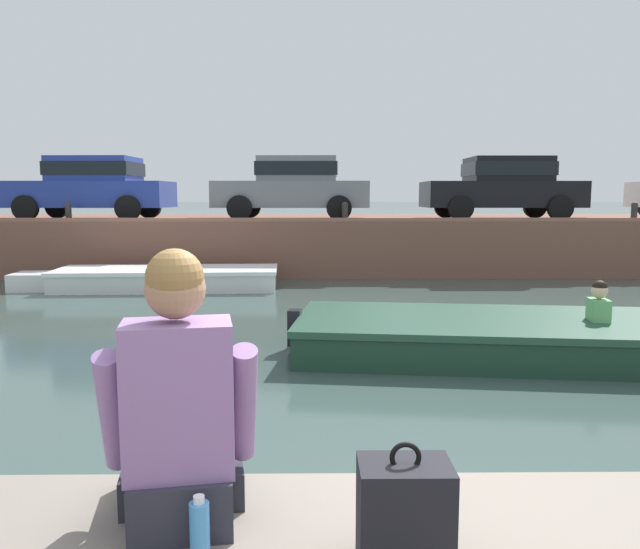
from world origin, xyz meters
The scene contains 14 objects.
ground_plane centered at (0.00, 5.95, 0.00)m, with size 400.00×400.00×0.00m, color #384C47.
far_quay_wall centered at (0.00, 14.91, 0.68)m, with size 60.00×6.00×1.35m, color brown.
far_wall_coping centered at (0.00, 12.03, 1.39)m, with size 60.00×0.24×0.08m, color #925F4C.
boat_moored_west_white centered at (-3.79, 10.51, 0.22)m, with size 5.47×1.77×0.43m.
motorboat_passing centered at (2.31, 4.89, 0.23)m, with size 6.77×2.69×0.94m.
car_leftmost_blue centered at (-6.04, 13.29, 2.19)m, with size 4.03×2.00×1.54m.
car_left_inner_grey centered at (-1.01, 13.30, 2.20)m, with size 3.86×2.06×1.54m.
car_centre_black centered at (4.24, 13.30, 2.19)m, with size 3.84×1.93×1.54m.
mooring_bollard_west centered at (-6.22, 12.16, 1.59)m, with size 0.15×0.15×0.45m.
mooring_bollard_mid centered at (0.21, 12.16, 1.59)m, with size 0.15×0.15×0.45m.
mooring_bollard_east centered at (7.01, 12.16, 1.59)m, with size 0.15×0.15×0.45m.
person_seated_left centered at (-1.00, -0.37, 1.17)m, with size 0.57×0.58×0.96m.
bottle_drink centered at (-0.89, -0.59, 0.89)m, with size 0.06×0.06×0.20m.
backpack_on_ledge centered at (-0.26, -0.66, 0.96)m, with size 0.28×0.24×0.41m.
Camera 1 is at (-0.54, -2.44, 1.93)m, focal length 35.00 mm.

